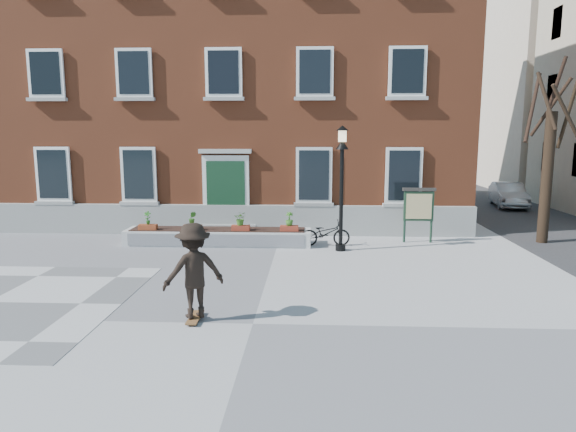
# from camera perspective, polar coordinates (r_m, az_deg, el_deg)

# --- Properties ---
(ground) EXTENTS (100.00, 100.00, 0.00)m
(ground) POSITION_cam_1_polar(r_m,az_deg,el_deg) (10.31, -3.92, -11.85)
(ground) COLOR #A0A0A3
(ground) RESTS_ON ground
(bicycle) EXTENTS (1.68, 0.73, 0.85)m
(bicycle) POSITION_cam_1_polar(r_m,az_deg,el_deg) (16.99, 4.17, -1.92)
(bicycle) COLOR black
(bicycle) RESTS_ON ground
(parked_car) EXTENTS (1.83, 3.89, 1.23)m
(parked_car) POSITION_cam_1_polar(r_m,az_deg,el_deg) (28.14, 23.28, 2.18)
(parked_car) COLOR #B8BABD
(parked_car) RESTS_ON ground
(brick_building) EXTENTS (18.40, 10.85, 12.60)m
(brick_building) POSITION_cam_1_polar(r_m,az_deg,el_deg) (23.88, -5.04, 15.44)
(brick_building) COLOR brown
(brick_building) RESTS_ON ground
(planter_assembly) EXTENTS (6.20, 1.12, 1.15)m
(planter_assembly) POSITION_cam_1_polar(r_m,az_deg,el_deg) (17.35, -7.73, -2.15)
(planter_assembly) COLOR silver
(planter_assembly) RESTS_ON ground
(bare_tree) EXTENTS (1.83, 1.83, 6.16)m
(bare_tree) POSITION_cam_1_polar(r_m,az_deg,el_deg) (19.26, 26.95, 5.51)
(bare_tree) COLOR black
(bare_tree) RESTS_ON ground
(lamp_post) EXTENTS (0.40, 0.40, 3.93)m
(lamp_post) POSITION_cam_1_polar(r_m,az_deg,el_deg) (16.07, 5.99, 5.02)
(lamp_post) COLOR black
(lamp_post) RESTS_ON ground
(notice_board) EXTENTS (1.10, 0.16, 1.87)m
(notice_board) POSITION_cam_1_polar(r_m,az_deg,el_deg) (17.90, 14.32, 1.10)
(notice_board) COLOR #172E21
(notice_board) RESTS_ON ground
(skateboarder) EXTENTS (1.41, 1.19, 1.97)m
(skateboarder) POSITION_cam_1_polar(r_m,az_deg,el_deg) (10.32, -10.45, -6.01)
(skateboarder) COLOR brown
(skateboarder) RESTS_ON ground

